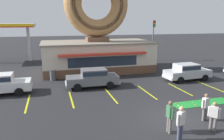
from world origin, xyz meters
name	(u,v)px	position (x,y,z in m)	size (l,w,h in m)	color
ground_plane	(179,118)	(0.00, 0.00, 0.00)	(160.00, 160.00, 0.00)	#232326
donut_shop_building	(97,38)	(-1.87, 13.94, 3.74)	(12.30, 6.75, 10.96)	brown
putting_mat	(202,103)	(2.91, 1.73, 0.01)	(4.33, 1.12, 0.03)	#1E842D
mini_donut_near_left	(176,103)	(1.14, 2.11, 0.05)	(0.13, 0.13, 0.04)	#A5724C
mini_donut_near_right	(178,105)	(1.03, 1.69, 0.05)	(0.13, 0.13, 0.04)	#E5C666
mini_donut_mid_left	(195,105)	(2.19, 1.47, 0.05)	(0.13, 0.13, 0.04)	#A5724C
mini_donut_mid_centre	(209,100)	(3.68, 2.00, 0.05)	(0.13, 0.13, 0.04)	#D17F47
golf_ball	(193,102)	(2.31, 1.91, 0.05)	(0.04, 0.04, 0.04)	white
car_white	(0,83)	(-10.93, 7.63, 0.87)	(4.59, 2.04, 1.60)	silver
car_grey	(93,77)	(-3.65, 7.56, 0.87)	(4.60, 2.06, 1.60)	slate
car_silver	(187,71)	(5.52, 7.40, 0.87)	(4.63, 2.13, 1.60)	#B2B5BA
pedestrian_blue_sweater_man	(181,122)	(-1.36, -2.17, 0.97)	(0.54, 0.38, 1.75)	#474C66
pedestrian_hooded_kid	(214,115)	(0.83, -1.76, 0.86)	(0.43, 0.47, 1.57)	slate
pedestrian_leather_jacket_man	(170,115)	(-1.44, -1.32, 0.95)	(0.25, 0.60, 1.70)	slate
pedestrian_clipboard_woman	(205,106)	(1.24, -0.61, 0.88)	(0.58, 0.33, 1.60)	slate
trash_bin	(53,75)	(-6.94, 10.83, 0.50)	(0.57, 0.57, 0.97)	#51565B
traffic_light_pole	(153,35)	(7.25, 18.31, 3.71)	(0.28, 0.47, 5.80)	#595B60
gas_station_canopy	(0,27)	(-13.44, 22.91, 4.86)	(9.00, 4.46, 5.30)	silver
parking_stripe_far_left	(28,103)	(-8.76, 5.00, 0.00)	(0.12, 3.60, 0.01)	yellow
parking_stripe_left	(71,99)	(-5.76, 5.00, 0.00)	(0.12, 3.60, 0.01)	yellow
parking_stripe_mid_left	(111,95)	(-2.76, 5.00, 0.00)	(0.12, 3.60, 0.01)	yellow
parking_stripe_centre	(147,92)	(0.24, 5.00, 0.00)	(0.12, 3.60, 0.01)	yellow
parking_stripe_mid_right	(180,89)	(3.24, 5.00, 0.00)	(0.12, 3.60, 0.01)	yellow
parking_stripe_right	(210,86)	(6.24, 5.00, 0.00)	(0.12, 3.60, 0.01)	yellow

